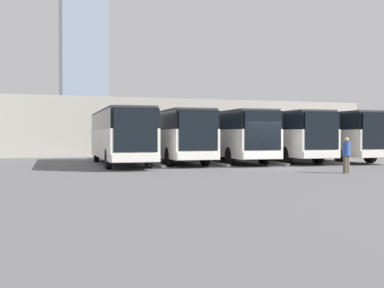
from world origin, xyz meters
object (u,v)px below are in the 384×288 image
bus_1 (276,135)px  pedestrian (346,154)px  bus_0 (325,135)px  bus_2 (226,135)px  bus_4 (120,135)px  bus_3 (172,135)px

bus_1 → pedestrian: size_ratio=6.97×
bus_0 → bus_1: 3.61m
bus_2 → bus_4: size_ratio=1.00×
bus_2 → pedestrian: bearing=101.7°
bus_4 → pedestrian: bearing=135.0°
bus_2 → bus_4: same height
bus_1 → bus_3: (7.17, -0.64, 0.00)m
bus_1 → pedestrian: 10.40m
bus_3 → bus_1: bearing=178.3°
bus_1 → bus_3: same height
bus_0 → pedestrian: bus_0 is taller
bus_0 → bus_2: 7.20m
bus_3 → pedestrian: bearing=118.7°
bus_2 → pedestrian: (-1.53, 10.39, -0.90)m
bus_2 → pedestrian: size_ratio=6.97×
pedestrian → bus_2: bearing=77.0°
bus_3 → bus_0: bearing=177.9°
bus_4 → bus_2: bearing=-171.9°
bus_0 → bus_1: bearing=-3.0°
bus_3 → bus_4: 3.72m
pedestrian → bus_3: bearing=94.0°
bus_0 → bus_1: size_ratio=1.00×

